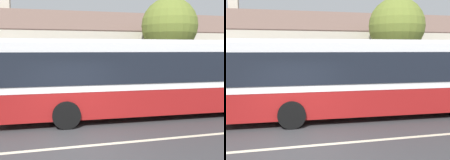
% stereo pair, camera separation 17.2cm
% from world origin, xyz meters
% --- Properties ---
extents(ground_plane, '(300.00, 300.00, 0.00)m').
position_xyz_m(ground_plane, '(0.00, 0.00, 0.00)').
color(ground_plane, '#38383A').
extents(sidewalk_far, '(60.00, 3.00, 0.15)m').
position_xyz_m(sidewalk_far, '(0.00, 6.00, 0.07)').
color(sidewalk_far, '#ADAAA3').
rests_on(sidewalk_far, ground).
extents(lane_divider_stripe, '(60.00, 0.16, 0.01)m').
position_xyz_m(lane_divider_stripe, '(0.00, 0.00, 0.00)').
color(lane_divider_stripe, beige).
rests_on(lane_divider_stripe, ground).
extents(community_building, '(24.51, 9.06, 6.83)m').
position_xyz_m(community_building, '(2.70, 12.95, 2.09)').
color(community_building, beige).
rests_on(community_building, ground).
extents(transit_bus, '(12.35, 3.05, 3.19)m').
position_xyz_m(transit_bus, '(3.29, 2.90, 1.72)').
color(transit_bus, maroon).
rests_on(transit_bus, ground).
extents(street_tree_primary, '(3.32, 3.32, 5.88)m').
position_xyz_m(street_tree_primary, '(6.34, 6.95, 4.06)').
color(street_tree_primary, '#4C3828').
rests_on(street_tree_primary, ground).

